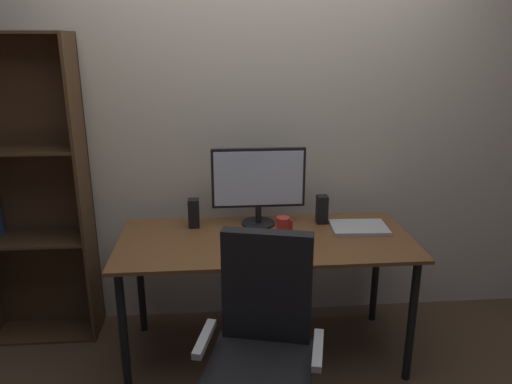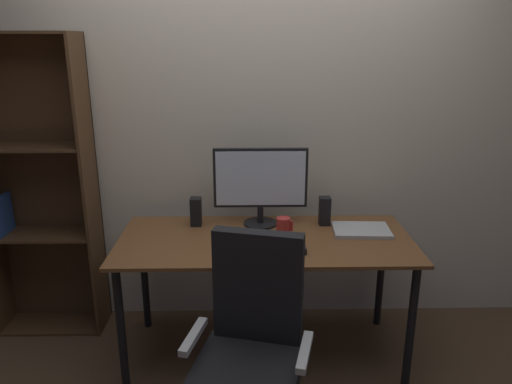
# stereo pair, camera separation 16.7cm
# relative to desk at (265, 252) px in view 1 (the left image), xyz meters

# --- Properties ---
(ground_plane) EXTENTS (12.00, 12.00, 0.00)m
(ground_plane) POSITION_rel_desk_xyz_m (0.00, 0.00, -0.66)
(ground_plane) COLOR #4C3826
(back_wall) EXTENTS (6.40, 0.10, 2.60)m
(back_wall) POSITION_rel_desk_xyz_m (0.00, 0.53, 0.64)
(back_wall) COLOR beige
(back_wall) RESTS_ON ground
(desk) EXTENTS (1.63, 0.72, 0.74)m
(desk) POSITION_rel_desk_xyz_m (0.00, 0.00, 0.00)
(desk) COLOR brown
(desk) RESTS_ON ground
(monitor) EXTENTS (0.55, 0.20, 0.46)m
(monitor) POSITION_rel_desk_xyz_m (-0.02, 0.22, 0.35)
(monitor) COLOR black
(monitor) RESTS_ON desk
(keyboard) EXTENTS (0.29, 0.11, 0.02)m
(keyboard) POSITION_rel_desk_xyz_m (-0.05, -0.17, 0.09)
(keyboard) COLOR silver
(keyboard) RESTS_ON desk
(mouse) EXTENTS (0.06, 0.10, 0.03)m
(mouse) POSITION_rel_desk_xyz_m (0.18, -0.18, 0.10)
(mouse) COLOR black
(mouse) RESTS_ON desk
(coffee_mug) EXTENTS (0.09, 0.08, 0.10)m
(coffee_mug) POSITION_rel_desk_xyz_m (0.10, 0.04, 0.13)
(coffee_mug) COLOR #B72D28
(coffee_mug) RESTS_ON desk
(laptop) EXTENTS (0.33, 0.25, 0.02)m
(laptop) POSITION_rel_desk_xyz_m (0.56, 0.09, 0.09)
(laptop) COLOR #B7BABC
(laptop) RESTS_ON desk
(speaker_left) EXTENTS (0.06, 0.07, 0.17)m
(speaker_left) POSITION_rel_desk_xyz_m (-0.40, 0.21, 0.17)
(speaker_left) COLOR black
(speaker_left) RESTS_ON desk
(speaker_right) EXTENTS (0.06, 0.07, 0.17)m
(speaker_right) POSITION_rel_desk_xyz_m (0.36, 0.21, 0.17)
(speaker_right) COLOR black
(speaker_right) RESTS_ON desk
(office_chair) EXTENTS (0.57, 0.56, 1.01)m
(office_chair) POSITION_rel_desk_xyz_m (-0.09, -0.69, -0.20)
(office_chair) COLOR #B7BABC
(office_chair) RESTS_ON ground
(bookshelf) EXTENTS (0.66, 0.28, 1.84)m
(bookshelf) POSITION_rel_desk_xyz_m (-1.38, 0.36, 0.25)
(bookshelf) COLOR #4C331E
(bookshelf) RESTS_ON ground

